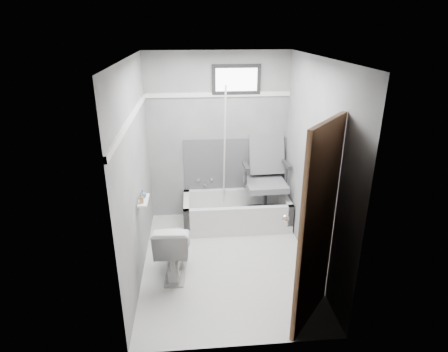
{
  "coord_description": "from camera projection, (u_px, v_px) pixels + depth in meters",
  "views": [
    {
      "loc": [
        -0.37,
        -3.84,
        2.71
      ],
      "look_at": [
        0.0,
        0.35,
        1.0
      ],
      "focal_mm": 30.0,
      "sensor_mm": 36.0,
      "label": 1
    }
  ],
  "objects": [
    {
      "name": "ceiling",
      "position": [
        227.0,
        58.0,
        3.69
      ],
      "size": [
        2.6,
        2.6,
        0.0
      ],
      "primitive_type": "plane",
      "rotation": [
        3.14,
        0.0,
        0.0
      ],
      "color": "silver",
      "rests_on": "floor"
    },
    {
      "name": "backerboard",
      "position": [
        235.0,
        164.0,
        5.5
      ],
      "size": [
        1.5,
        0.02,
        0.78
      ],
      "primitive_type": "cube",
      "color": "#4C4C4F",
      "rests_on": "wall_back"
    },
    {
      "name": "bathtub",
      "position": [
        236.0,
        211.0,
        5.39
      ],
      "size": [
        1.5,
        0.7,
        0.42
      ],
      "primitive_type": null,
      "color": "silver",
      "rests_on": "floor"
    },
    {
      "name": "wall_front",
      "position": [
        243.0,
        231.0,
        2.94
      ],
      "size": [
        2.0,
        0.02,
        2.4
      ],
      "primitive_type": "cube",
      "color": "slate",
      "rests_on": "floor"
    },
    {
      "name": "toilet",
      "position": [
        174.0,
        247.0,
        4.27
      ],
      "size": [
        0.44,
        0.73,
        0.7
      ],
      "primitive_type": "imported",
      "rotation": [
        0.0,
        0.0,
        3.08
      ],
      "color": "silver",
      "rests_on": "floor"
    },
    {
      "name": "floor",
      "position": [
        227.0,
        262.0,
        4.59
      ],
      "size": [
        2.6,
        2.6,
        0.0
      ],
      "primitive_type": "plane",
      "color": "silver",
      "rests_on": "ground"
    },
    {
      "name": "pole",
      "position": [
        224.0,
        153.0,
        5.18
      ],
      "size": [
        0.02,
        0.37,
        1.92
      ],
      "primitive_type": "cylinder",
      "rotation": [
        0.18,
        0.0,
        0.0
      ],
      "color": "silver",
      "rests_on": "bathtub"
    },
    {
      "name": "window",
      "position": [
        236.0,
        79.0,
        5.04
      ],
      "size": [
        0.66,
        0.04,
        0.4
      ],
      "primitive_type": null,
      "color": "black",
      "rests_on": "wall_back"
    },
    {
      "name": "shelf",
      "position": [
        144.0,
        201.0,
        4.14
      ],
      "size": [
        0.1,
        0.32,
        0.02
      ],
      "primitive_type": "cube",
      "color": "white",
      "rests_on": "wall_left"
    },
    {
      "name": "wall_back",
      "position": [
        218.0,
        138.0,
        5.34
      ],
      "size": [
        2.0,
        0.02,
        2.4
      ],
      "primitive_type": "cube",
      "color": "slate",
      "rests_on": "floor"
    },
    {
      "name": "office_chair",
      "position": [
        266.0,
        179.0,
        5.26
      ],
      "size": [
        0.68,
        0.68,
        1.14
      ],
      "primitive_type": null,
      "rotation": [
        0.0,
        0.0,
        0.03
      ],
      "color": "slate",
      "rests_on": "bathtub"
    },
    {
      "name": "door",
      "position": [
        358.0,
        245.0,
        3.12
      ],
      "size": [
        0.78,
        0.78,
        2.0
      ],
      "primitive_type": null,
      "color": "brown",
      "rests_on": "floor"
    },
    {
      "name": "soap_bottle_a",
      "position": [
        141.0,
        198.0,
        4.04
      ],
      "size": [
        0.05,
        0.05,
        0.1
      ],
      "primitive_type": "imported",
      "rotation": [
        0.0,
        0.0,
        0.09
      ],
      "color": "#A27D51",
      "rests_on": "shelf"
    },
    {
      "name": "faucet",
      "position": [
        205.0,
        181.0,
        5.54
      ],
      "size": [
        0.26,
        0.1,
        0.16
      ],
      "primitive_type": null,
      "color": "silver",
      "rests_on": "wall_back"
    },
    {
      "name": "wall_left",
      "position": [
        135.0,
        174.0,
        4.06
      ],
      "size": [
        0.02,
        2.6,
        2.4
      ],
      "primitive_type": "cube",
      "color": "slate",
      "rests_on": "floor"
    },
    {
      "name": "wall_right",
      "position": [
        315.0,
        168.0,
        4.22
      ],
      "size": [
        0.02,
        2.6,
        2.4
      ],
      "primitive_type": "cube",
      "color": "slate",
      "rests_on": "floor"
    },
    {
      "name": "trim_back",
      "position": [
        218.0,
        95.0,
        5.1
      ],
      "size": [
        2.0,
        0.02,
        0.06
      ],
      "primitive_type": "cube",
      "color": "white",
      "rests_on": "wall_back"
    },
    {
      "name": "soap_bottle_b",
      "position": [
        143.0,
        193.0,
        4.17
      ],
      "size": [
        0.08,
        0.08,
        0.1
      ],
      "primitive_type": "imported",
      "rotation": [
        0.0,
        0.0,
        0.1
      ],
      "color": "slate",
      "rests_on": "shelf"
    },
    {
      "name": "trim_left",
      "position": [
        131.0,
        118.0,
        3.83
      ],
      "size": [
        0.02,
        2.6,
        0.06
      ],
      "primitive_type": "cube",
      "color": "white",
      "rests_on": "wall_left"
    }
  ]
}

